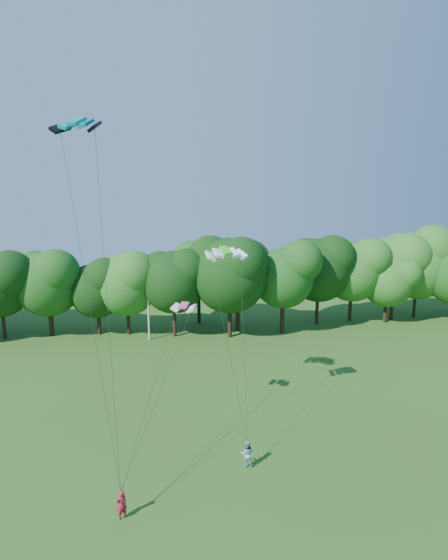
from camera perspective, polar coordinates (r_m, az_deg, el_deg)
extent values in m
plane|color=#2E5617|center=(24.80, -2.46, -32.48)|extent=(160.00, 160.00, 0.00)
cylinder|color=silver|center=(52.08, -9.87, -3.29)|extent=(0.21, 0.21, 8.49)
cube|color=silver|center=(51.24, -10.02, 1.08)|extent=(1.64, 0.60, 0.08)
imported|color=#B11631|center=(26.76, -13.24, -26.64)|extent=(0.72, 0.67, 1.66)
imported|color=#8FAFC6|center=(29.92, 3.03, -21.67)|extent=(0.97, 0.81, 1.79)
cube|color=#048284|center=(28.19, -18.66, 19.05)|extent=(3.12, 2.22, 0.66)
cube|color=#32D920|center=(30.33, 0.20, 3.87)|extent=(3.03, 1.93, 0.55)
cube|color=#D43A7C|center=(31.66, -5.29, -3.31)|extent=(1.94, 1.48, 0.37)
cylinder|color=black|center=(52.91, 0.76, -4.88)|extent=(0.49, 0.49, 4.95)
ellipsoid|color=black|center=(51.49, 0.78, 2.11)|extent=(9.89, 9.89, 10.79)
cylinder|color=#392117|center=(64.63, 21.09, -2.91)|extent=(0.48, 0.48, 4.42)
ellipsoid|color=#2A5F1D|center=(63.53, 21.46, 2.19)|extent=(8.84, 8.84, 9.64)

